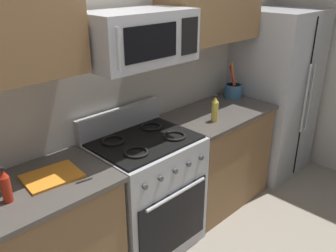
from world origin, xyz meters
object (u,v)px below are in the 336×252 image
(microwave, at_px, (138,37))
(bottle_oil, at_px, (215,109))
(range_oven, at_px, (146,192))
(refrigerator, at_px, (274,94))
(bottle_hot_sauce, at_px, (6,186))
(utensil_crock, at_px, (233,90))
(cutting_board, at_px, (52,176))

(microwave, bearing_deg, bottle_oil, -12.05)
(range_oven, height_order, refrigerator, refrigerator)
(bottle_oil, height_order, bottle_hot_sauce, bottle_oil)
(microwave, relative_size, bottle_oil, 3.38)
(utensil_crock, bearing_deg, range_oven, -173.77)
(range_oven, xyz_separation_m, microwave, (-0.00, 0.03, 1.17))
(microwave, bearing_deg, range_oven, -89.96)
(utensil_crock, height_order, cutting_board, utensil_crock)
(utensil_crock, height_order, bottle_oil, utensil_crock)
(microwave, distance_m, bottle_oil, 0.93)
(microwave, height_order, utensil_crock, microwave)
(refrigerator, height_order, utensil_crock, refrigerator)
(cutting_board, bearing_deg, bottle_oil, -5.20)
(bottle_oil, xyz_separation_m, bottle_hot_sauce, (-1.67, 0.07, -0.01))
(range_oven, height_order, bottle_oil, bottle_oil)
(range_oven, relative_size, refrigerator, 0.64)
(microwave, xyz_separation_m, utensil_crock, (1.28, 0.11, -0.66))
(bottle_oil, bearing_deg, utensil_crock, 22.63)
(utensil_crock, distance_m, bottle_hot_sauce, 2.29)
(bottle_hot_sauce, bearing_deg, refrigerator, 0.62)
(range_oven, xyz_separation_m, bottle_oil, (0.67, -0.12, 0.54))
(utensil_crock, xyz_separation_m, cutting_board, (-2.00, -0.13, -0.06))
(range_oven, bearing_deg, microwave, 90.04)
(cutting_board, distance_m, bottle_oil, 1.39)
(microwave, height_order, cutting_board, microwave)
(refrigerator, height_order, bottle_hot_sauce, refrigerator)
(refrigerator, relative_size, utensil_crock, 5.00)
(range_oven, xyz_separation_m, utensil_crock, (1.28, 0.14, 0.51))
(range_oven, bearing_deg, bottle_oil, -9.87)
(utensil_crock, relative_size, bottle_hot_sauce, 1.67)
(refrigerator, distance_m, microwave, 1.97)
(refrigerator, xyz_separation_m, utensil_crock, (-0.52, 0.16, 0.13))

